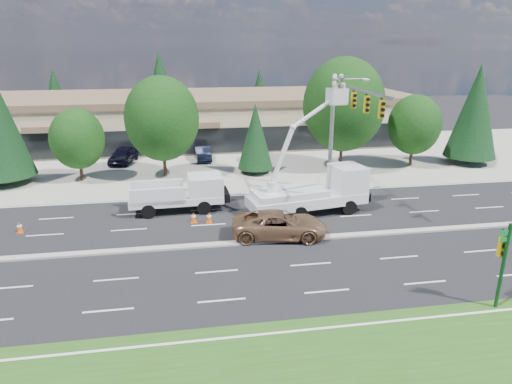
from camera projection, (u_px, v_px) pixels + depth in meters
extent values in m
plane|color=black|center=(212.00, 246.00, 26.43)|extent=(140.00, 140.00, 0.00)
cube|color=#9C998E|center=(198.00, 161.00, 45.17)|extent=(140.00, 22.00, 0.01)
cube|color=#9C998E|center=(212.00, 245.00, 26.41)|extent=(120.00, 0.55, 0.12)
cube|color=tan|center=(193.00, 120.00, 53.76)|extent=(50.00, 15.00, 5.00)
cube|color=brown|center=(192.00, 97.00, 52.93)|extent=(50.40, 15.40, 0.70)
cube|color=black|center=(196.00, 141.00, 47.00)|extent=(48.00, 0.12, 2.60)
cylinder|color=#332114|center=(6.00, 179.00, 37.89)|extent=(0.26, 0.26, 0.80)
cylinder|color=#332114|center=(81.00, 169.00, 38.63)|extent=(0.28, 0.28, 1.99)
ellipsoid|color=black|center=(77.00, 139.00, 37.81)|extent=(4.43, 4.43, 5.09)
cylinder|color=#332114|center=(165.00, 161.00, 39.58)|extent=(0.28, 0.28, 2.82)
ellipsoid|color=black|center=(162.00, 119.00, 38.43)|extent=(6.26, 6.26, 7.20)
cylinder|color=#332114|center=(255.00, 168.00, 41.13)|extent=(0.26, 0.26, 0.80)
cone|color=black|center=(255.00, 136.00, 40.22)|extent=(3.15, 3.15, 5.75)
cylinder|color=#332114|center=(341.00, 152.00, 41.98)|extent=(0.28, 0.28, 3.28)
ellipsoid|color=black|center=(344.00, 105.00, 40.65)|extent=(7.29, 7.29, 8.38)
cylinder|color=#332114|center=(411.00, 155.00, 43.24)|extent=(0.28, 0.28, 2.18)
ellipsoid|color=black|center=(414.00, 125.00, 42.35)|extent=(4.84, 4.84, 5.57)
cylinder|color=#332114|center=(468.00, 159.00, 44.38)|extent=(0.26, 0.26, 0.80)
cone|color=black|center=(475.00, 111.00, 42.93)|extent=(4.78, 4.78, 8.73)
cylinder|color=#332114|center=(60.00, 125.00, 62.88)|extent=(0.26, 0.26, 0.80)
cone|color=black|center=(56.00, 96.00, 61.67)|extent=(4.06, 4.06, 7.41)
cylinder|color=#332114|center=(163.00, 122.00, 65.05)|extent=(0.26, 0.26, 0.80)
cone|color=black|center=(160.00, 86.00, 63.47)|extent=(5.14, 5.14, 9.39)
cylinder|color=#332114|center=(259.00, 119.00, 67.21)|extent=(0.26, 0.26, 0.80)
cone|color=black|center=(259.00, 94.00, 66.07)|extent=(3.82, 3.82, 6.99)
cylinder|color=#332114|center=(337.00, 117.00, 69.07)|extent=(0.26, 0.26, 0.80)
cone|color=black|center=(339.00, 88.00, 67.72)|extent=(4.47, 4.47, 8.16)
cylinder|color=gray|center=(331.00, 134.00, 35.19)|extent=(0.32, 0.32, 9.00)
cylinder|color=gray|center=(359.00, 90.00, 29.32)|extent=(0.20, 10.00, 0.20)
cylinder|color=gray|center=(351.00, 79.00, 34.11)|extent=(2.60, 0.12, 0.12)
cube|color=gold|center=(342.00, 97.00, 32.36)|extent=(0.32, 0.22, 1.05)
cube|color=gold|center=(354.00, 100.00, 30.30)|extent=(0.32, 0.22, 1.05)
cube|color=gold|center=(367.00, 104.00, 28.24)|extent=(0.32, 0.22, 1.05)
cube|color=gold|center=(382.00, 109.00, 26.18)|extent=(0.32, 0.22, 1.05)
cylinder|color=#0C3413|center=(503.00, 267.00, 19.69)|extent=(0.16, 0.16, 4.00)
cube|color=#0C6731|center=(510.00, 233.00, 19.17)|extent=(0.90, 0.03, 0.25)
cube|color=#0C6731|center=(508.00, 239.00, 19.26)|extent=(0.70, 0.03, 0.22)
cube|color=gold|center=(502.00, 245.00, 19.64)|extent=(0.32, 0.22, 1.05)
cube|color=silver|center=(176.00, 198.00, 31.64)|extent=(6.45, 2.58, 0.48)
cube|color=silver|center=(205.00, 186.00, 31.80)|extent=(2.42, 2.37, 1.59)
cube|color=black|center=(215.00, 183.00, 31.86)|extent=(0.16, 2.02, 1.06)
cube|color=silver|center=(157.00, 188.00, 32.17)|extent=(3.62, 0.46, 1.17)
cube|color=silver|center=(157.00, 197.00, 30.30)|extent=(3.62, 0.46, 1.17)
cube|color=silver|center=(307.00, 199.00, 31.10)|extent=(8.46, 3.79, 0.71)
cube|color=silver|center=(348.00, 180.00, 31.71)|extent=(2.42, 2.71, 2.04)
cube|color=black|center=(357.00, 177.00, 31.90)|extent=(0.43, 2.03, 1.22)
cube|color=silver|center=(289.00, 194.00, 30.51)|extent=(5.22, 3.14, 0.51)
cylinder|color=silver|center=(272.00, 187.00, 29.95)|extent=(0.71, 0.71, 0.82)
cube|color=silver|center=(337.00, 96.00, 29.53)|extent=(1.26, 1.09, 1.10)
imported|color=beige|center=(334.00, 90.00, 29.33)|extent=(0.52, 0.70, 1.76)
imported|color=beige|center=(340.00, 90.00, 29.47)|extent=(0.80, 0.96, 1.76)
ellipsoid|color=white|center=(335.00, 75.00, 29.05)|extent=(0.27, 0.27, 0.18)
ellipsoid|color=white|center=(341.00, 75.00, 29.19)|extent=(0.27, 0.27, 0.18)
cube|color=#DF5207|center=(20.00, 232.00, 28.26)|extent=(0.40, 0.40, 0.03)
cone|color=#DF5207|center=(20.00, 227.00, 28.16)|extent=(0.36, 0.36, 0.70)
cylinder|color=white|center=(19.00, 226.00, 28.13)|extent=(0.29, 0.29, 0.10)
cube|color=#DF5207|center=(194.00, 222.00, 29.85)|extent=(0.40, 0.40, 0.03)
cone|color=#DF5207|center=(194.00, 217.00, 29.74)|extent=(0.36, 0.36, 0.70)
cylinder|color=white|center=(194.00, 216.00, 29.72)|extent=(0.29, 0.29, 0.10)
cube|color=#DF5207|center=(209.00, 222.00, 29.84)|extent=(0.40, 0.40, 0.03)
cone|color=#DF5207|center=(209.00, 217.00, 29.74)|extent=(0.36, 0.36, 0.70)
cylinder|color=white|center=(209.00, 216.00, 29.72)|extent=(0.29, 0.29, 0.10)
imported|color=#926746|center=(280.00, 225.00, 27.38)|extent=(6.05, 3.48, 1.59)
imported|color=black|center=(123.00, 155.00, 44.37)|extent=(2.93, 4.91, 1.57)
imported|color=black|center=(202.00, 153.00, 45.46)|extent=(1.71, 4.21, 1.36)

